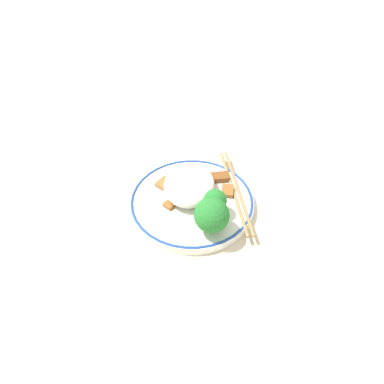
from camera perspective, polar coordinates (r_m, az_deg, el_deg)
ground_plane at (r=0.70m, az=0.00°, el=-2.14°), size 3.00×3.00×0.00m
plate at (r=0.70m, az=0.00°, el=-1.56°), size 0.23×0.23×0.02m
rice_mound at (r=0.69m, az=-0.44°, el=1.13°), size 0.12×0.09×0.04m
broccoli_back_left at (r=0.62m, az=3.02°, el=-3.59°), size 0.06×0.06×0.07m
broccoli_back_center at (r=0.65m, az=3.54°, el=-1.38°), size 0.04×0.04×0.05m
meat_near_front at (r=0.68m, az=-3.26°, el=-1.77°), size 0.03×0.03×0.01m
meat_near_left at (r=0.72m, az=-4.13°, el=1.27°), size 0.04×0.04×0.01m
meat_near_right at (r=0.72m, az=1.52°, el=1.76°), size 0.03×0.03×0.01m
meat_near_back at (r=0.70m, az=5.42°, el=0.14°), size 0.03×0.02×0.01m
meat_on_rice_edge at (r=0.73m, az=4.11°, el=2.26°), size 0.03×0.04×0.01m
chopsticks at (r=0.71m, az=6.68°, el=0.27°), size 0.22×0.07×0.01m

